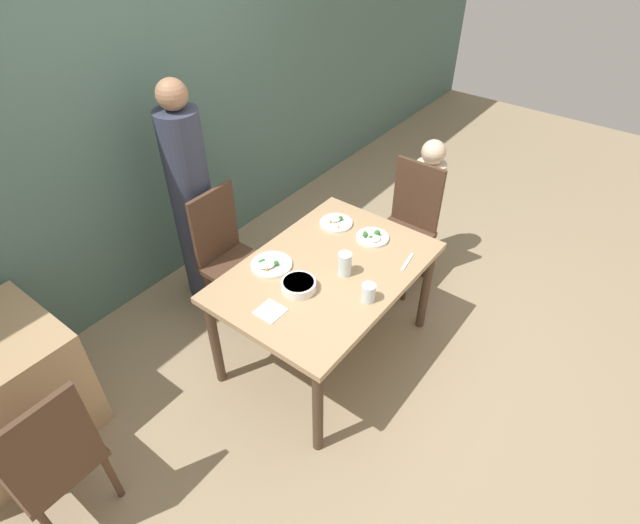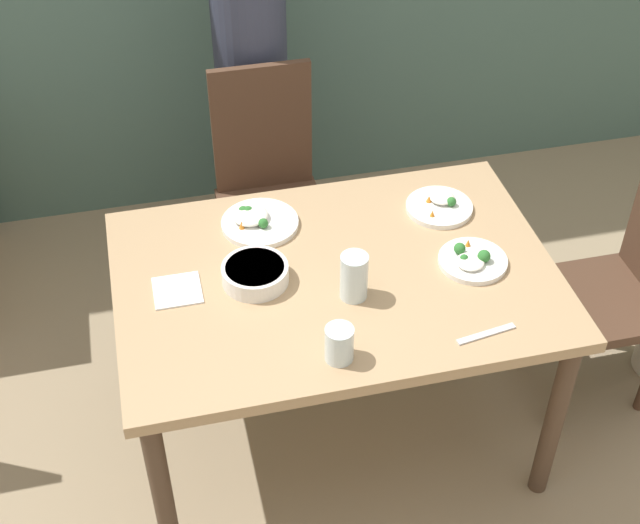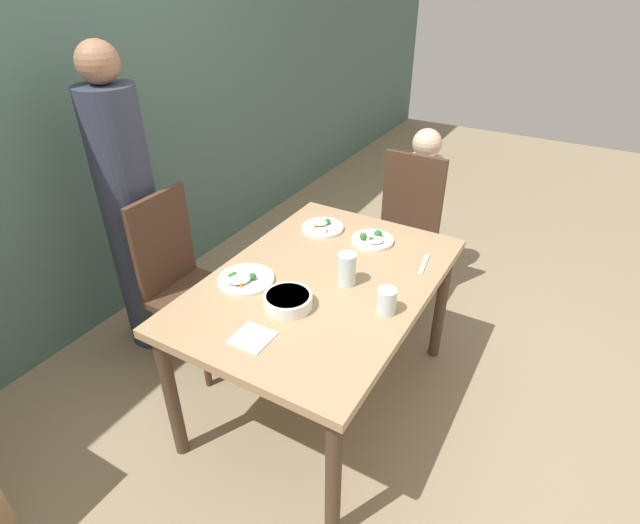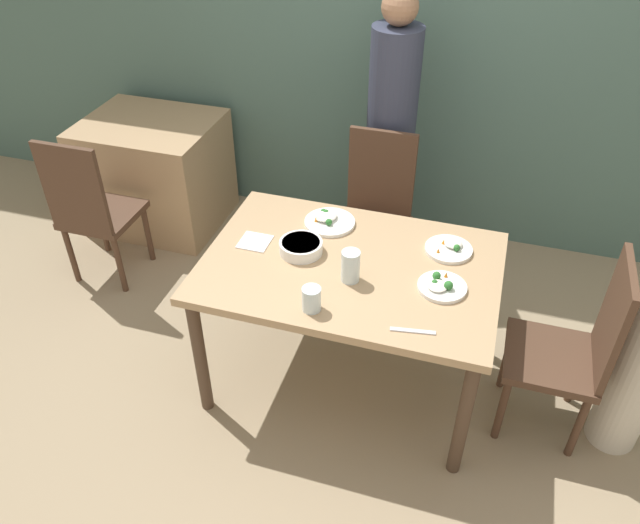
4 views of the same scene
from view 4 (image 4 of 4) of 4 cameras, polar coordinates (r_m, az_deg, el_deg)
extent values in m
plane|color=#998466|center=(3.30, 2.43, -10.28)|extent=(10.00, 10.00, 0.00)
cube|color=#4C6B60|center=(3.86, 9.30, 20.67)|extent=(10.00, 0.06, 2.70)
cube|color=tan|center=(2.81, 2.81, -0.49)|extent=(1.33, 0.91, 0.04)
cylinder|color=#4C3828|center=(2.96, -10.92, -8.46)|extent=(0.06, 0.06, 0.69)
cylinder|color=#4C3828|center=(2.74, 12.98, -13.77)|extent=(0.06, 0.06, 0.69)
cylinder|color=#4C3828|center=(3.49, -5.30, 0.39)|extent=(0.06, 0.06, 0.69)
cylinder|color=#4C3828|center=(3.30, 14.58, -3.35)|extent=(0.06, 0.06, 0.69)
cube|color=#4C3323|center=(3.57, 4.72, 2.74)|extent=(0.40, 0.40, 0.04)
cube|color=#4C3323|center=(3.58, 5.64, 8.07)|extent=(0.38, 0.03, 0.52)
cylinder|color=#4C3323|center=(3.60, 1.39, -1.06)|extent=(0.04, 0.04, 0.39)
cylinder|color=#4C3323|center=(3.55, 6.52, -2.04)|extent=(0.04, 0.04, 0.39)
cylinder|color=#4C3323|center=(3.86, 2.74, 1.86)|extent=(0.04, 0.04, 0.39)
cylinder|color=#4C3323|center=(3.81, 7.55, 0.99)|extent=(0.04, 0.04, 0.39)
cube|color=#4C3323|center=(2.99, 20.35, -8.22)|extent=(0.40, 0.40, 0.04)
cube|color=#4C3323|center=(2.84, 25.23, -4.79)|extent=(0.03, 0.38, 0.52)
cylinder|color=#4C3323|center=(3.24, 16.69, -8.39)|extent=(0.04, 0.04, 0.39)
cylinder|color=#4C3323|center=(3.01, 16.27, -12.75)|extent=(0.04, 0.04, 0.39)
cylinder|color=#4C3323|center=(3.28, 22.44, -9.33)|extent=(0.04, 0.04, 0.39)
cylinder|color=#4C3323|center=(3.06, 22.54, -13.71)|extent=(0.04, 0.04, 0.39)
cylinder|color=#33384C|center=(3.73, 6.34, 9.90)|extent=(0.28, 0.28, 1.45)
sphere|color=#9E7051|center=(3.43, 7.34, 22.15)|extent=(0.19, 0.19, 0.19)
cylinder|color=beige|center=(3.04, 27.06, -8.83)|extent=(0.22, 0.22, 0.89)
cylinder|color=white|center=(2.85, -1.75, 1.38)|extent=(0.20, 0.20, 0.06)
cylinder|color=#BC5123|center=(2.84, -1.76, 1.80)|extent=(0.18, 0.18, 0.01)
cylinder|color=white|center=(2.71, 11.09, -2.25)|extent=(0.21, 0.21, 0.02)
ellipsoid|color=white|center=(2.68, 10.68, -2.16)|extent=(0.09, 0.09, 0.02)
cone|color=orange|center=(2.74, 11.46, -1.14)|extent=(0.02, 0.02, 0.02)
sphere|color=#2D702D|center=(2.69, 10.44, -1.86)|extent=(0.03, 0.03, 0.03)
sphere|color=#2D702D|center=(2.72, 10.62, -1.23)|extent=(0.04, 0.04, 0.04)
sphere|color=#2D702D|center=(2.67, 11.67, -2.11)|extent=(0.04, 0.04, 0.04)
cylinder|color=white|center=(3.05, 0.90, 3.64)|extent=(0.25, 0.25, 0.02)
ellipsoid|color=white|center=(3.06, 0.50, 4.28)|extent=(0.12, 0.12, 0.03)
sphere|color=#2D702D|center=(3.01, 0.82, 3.67)|extent=(0.03, 0.03, 0.03)
sphere|color=#2D702D|center=(3.07, 0.54, 4.51)|extent=(0.03, 0.03, 0.03)
cone|color=orange|center=(3.03, -0.36, 3.95)|extent=(0.02, 0.02, 0.03)
sphere|color=#2D702D|center=(3.08, 0.31, 4.59)|extent=(0.03, 0.03, 0.03)
cylinder|color=white|center=(2.93, 11.67, 1.14)|extent=(0.22, 0.22, 0.02)
ellipsoid|color=white|center=(2.94, 12.09, 1.69)|extent=(0.08, 0.08, 0.03)
sphere|color=#2D702D|center=(2.91, 12.40, 1.29)|extent=(0.03, 0.03, 0.03)
cone|color=orange|center=(2.88, 10.76, 1.05)|extent=(0.02, 0.02, 0.02)
cone|color=orange|center=(2.94, 11.25, 1.84)|extent=(0.02, 0.02, 0.02)
cylinder|color=silver|center=(2.67, 2.81, -0.38)|extent=(0.08, 0.08, 0.15)
cylinder|color=silver|center=(2.53, -0.78, -3.40)|extent=(0.08, 0.08, 0.11)
cube|color=white|center=(2.94, -5.98, 1.85)|extent=(0.14, 0.14, 0.01)
cube|color=silver|center=(2.49, 8.48, -6.25)|extent=(0.18, 0.05, 0.01)
cube|color=tan|center=(4.38, -14.76, 7.94)|extent=(0.85, 0.70, 0.73)
cube|color=#4C3323|center=(3.93, -19.22, 4.11)|extent=(0.40, 0.40, 0.04)
cube|color=#4C3323|center=(3.67, -21.65, 6.23)|extent=(0.38, 0.03, 0.52)
cylinder|color=#4C3323|center=(4.07, -15.46, 2.49)|extent=(0.04, 0.04, 0.39)
cylinder|color=#4C3323|center=(4.24, -19.30, 3.19)|extent=(0.04, 0.04, 0.39)
cylinder|color=#4C3323|center=(3.85, -17.85, -0.23)|extent=(0.04, 0.04, 0.39)
cylinder|color=#4C3323|center=(4.03, -21.78, 0.62)|extent=(0.04, 0.04, 0.39)
camera|label=1|loc=(2.49, -62.59, 25.09)|focal=28.00mm
camera|label=2|loc=(1.05, -68.54, 19.83)|focal=50.00mm
camera|label=3|loc=(2.50, -43.54, 16.86)|focal=28.00mm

